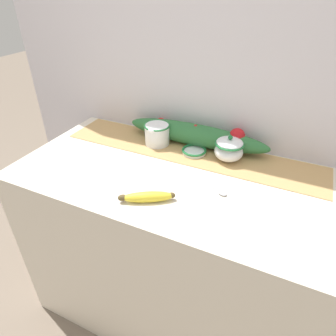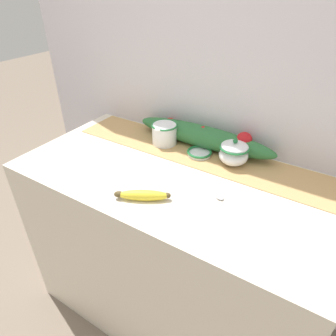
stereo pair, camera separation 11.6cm
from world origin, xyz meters
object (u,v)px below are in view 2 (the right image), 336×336
Objects in this scene: spoon at (217,195)px; sugar_bowl at (234,153)px; cream_pitcher at (165,133)px; small_dish at (199,153)px; banana at (142,195)px.

sugar_bowl is at bearing 124.32° from spoon.
sugar_bowl reaches higher than spoon.
sugar_bowl is (0.34, -0.00, -0.00)m from cream_pitcher.
sugar_bowl reaches higher than cream_pitcher.
cream_pitcher is 0.20m from small_dish.
banana is at bearing -68.12° from cream_pitcher.
sugar_bowl is 0.68× the size of spoon.
small_dish is 0.60× the size of spoon.
sugar_bowl is at bearing 65.10° from banana.
small_dish is (0.19, -0.01, -0.04)m from cream_pitcher.
spoon is at bearing -50.40° from small_dish.
banana is at bearing -94.65° from small_dish.
small_dish is (-0.15, -0.01, -0.04)m from sugar_bowl.
cream_pitcher reaches higher than spoon.
cream_pitcher is at bearing 179.87° from sugar_bowl.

